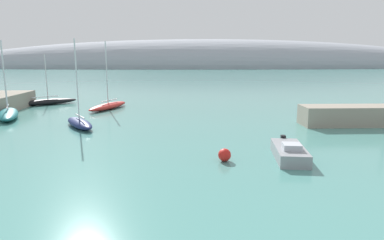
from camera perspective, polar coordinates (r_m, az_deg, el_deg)
name	(u,v)px	position (r m, az deg, el deg)	size (l,w,h in m)	color
distant_ridge	(211,68)	(219.83, 3.34, 8.93)	(337.23, 60.92, 35.80)	#999EA8
sailboat_navy_near_shore	(79,123)	(35.62, -18.64, -0.42)	(4.75, 6.32, 8.76)	navy
sailboat_red_mid_mooring	(108,106)	(46.87, -14.11, 2.39)	(4.82, 8.27, 9.01)	red
sailboat_teal_outer_mooring	(8,113)	(44.22, -28.87, 0.98)	(5.28, 8.55, 8.85)	#1E6B70
sailboat_black_end_of_line	(48,102)	(54.05, -23.33, 2.91)	(7.76, 6.28, 7.40)	black
motorboat_grey_alongside_breakwater	(289,152)	(24.47, 16.26, -5.26)	(2.64, 5.42, 1.26)	gray
mooring_buoy_red	(225,155)	(23.02, 5.58, -5.96)	(0.88, 0.88, 0.88)	red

